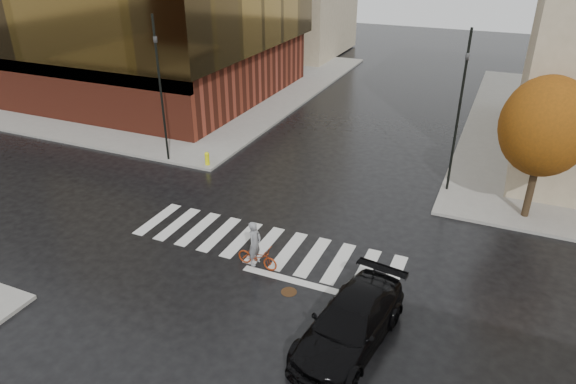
# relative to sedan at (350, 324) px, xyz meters

# --- Properties ---
(ground) EXTENTS (120.00, 120.00, 0.00)m
(ground) POSITION_rel_sedan_xyz_m (-5.01, 3.60, -0.77)
(ground) COLOR black
(ground) RESTS_ON ground
(sidewalk_nw) EXTENTS (30.00, 30.00, 0.15)m
(sidewalk_nw) POSITION_rel_sedan_xyz_m (-26.01, 24.60, -0.69)
(sidewalk_nw) COLOR gray
(sidewalk_nw) RESTS_ON ground
(crosswalk) EXTENTS (12.00, 3.00, 0.01)m
(crosswalk) POSITION_rel_sedan_xyz_m (-5.01, 4.10, -0.76)
(crosswalk) COLOR silver
(crosswalk) RESTS_ON ground
(tree_ne_a) EXTENTS (3.80, 3.80, 6.50)m
(tree_ne_a) POSITION_rel_sedan_xyz_m (4.99, 11.00, 3.69)
(tree_ne_a) COLOR black
(tree_ne_a) RESTS_ON sidewalk_ne
(sedan) EXTENTS (2.90, 5.55, 1.54)m
(sedan) POSITION_rel_sedan_xyz_m (0.00, 0.00, 0.00)
(sedan) COLOR black
(sedan) RESTS_ON ground
(cyclist) EXTENTS (1.77, 0.71, 1.98)m
(cyclist) POSITION_rel_sedan_xyz_m (-4.62, 2.60, -0.09)
(cyclist) COLOR #A0320E
(cyclist) RESTS_ON ground
(traffic_light_nw) EXTENTS (0.23, 0.20, 7.99)m
(traffic_light_nw) POSITION_rel_sedan_xyz_m (-14.01, 9.90, 4.02)
(traffic_light_nw) COLOR black
(traffic_light_nw) RESTS_ON sidewalk_nw
(traffic_light_ne) EXTENTS (0.21, 0.23, 7.95)m
(traffic_light_ne) POSITION_rel_sedan_xyz_m (1.29, 12.38, 3.99)
(traffic_light_ne) COLOR black
(traffic_light_ne) RESTS_ON sidewalk_ne
(fire_hydrant) EXTENTS (0.27, 0.27, 0.76)m
(fire_hydrant) POSITION_rel_sedan_xyz_m (-11.51, 10.10, -0.20)
(fire_hydrant) COLOR #EFED0E
(fire_hydrant) RESTS_ON sidewalk_nw
(manhole) EXTENTS (0.67, 0.67, 0.01)m
(manhole) POSITION_rel_sedan_xyz_m (-2.80, 1.60, -0.76)
(manhole) COLOR #50331C
(manhole) RESTS_ON ground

